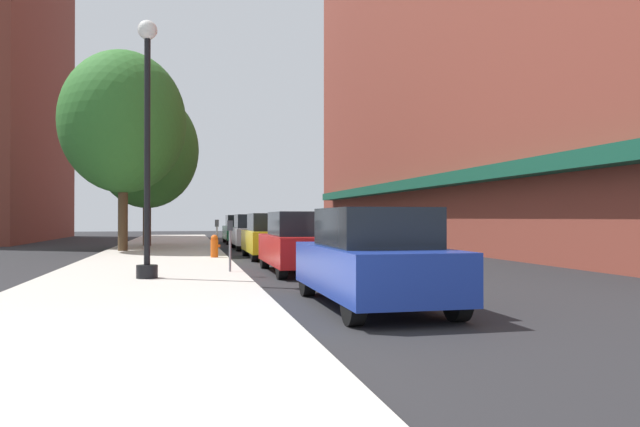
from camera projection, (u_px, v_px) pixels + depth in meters
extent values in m
plane|color=#232326|center=(265.00, 255.00, 23.57)|extent=(90.00, 90.00, 0.00)
cube|color=#B7B2A8|center=(162.00, 254.00, 23.67)|extent=(4.80, 50.00, 0.12)
cube|color=brown|center=(471.00, 28.00, 29.98)|extent=(6.00, 40.00, 22.30)
cube|color=#144C38|center=(409.00, 185.00, 29.18)|extent=(0.90, 34.00, 0.50)
cube|color=brown|center=(1.00, 74.00, 38.89)|extent=(6.00, 18.00, 21.94)
cylinder|color=black|center=(147.00, 272.00, 13.48)|extent=(0.48, 0.48, 0.30)
cylinder|color=black|center=(147.00, 151.00, 13.50)|extent=(0.14, 0.14, 5.20)
sphere|color=silver|center=(148.00, 30.00, 13.52)|extent=(0.44, 0.44, 0.44)
cylinder|color=#E05614|center=(214.00, 248.00, 20.61)|extent=(0.26, 0.26, 0.62)
sphere|color=#E05614|center=(214.00, 238.00, 20.61)|extent=(0.24, 0.24, 0.24)
cylinder|color=#E05614|center=(218.00, 246.00, 20.64)|extent=(0.12, 0.10, 0.10)
cylinder|color=slate|center=(230.00, 251.00, 15.16)|extent=(0.06, 0.06, 1.05)
cube|color=#33383D|center=(230.00, 226.00, 15.16)|extent=(0.14, 0.09, 0.26)
cylinder|color=slate|center=(217.00, 241.00, 21.85)|extent=(0.06, 0.06, 1.05)
cube|color=#33383D|center=(217.00, 223.00, 21.85)|extent=(0.14, 0.09, 0.26)
cylinder|color=#422D1E|center=(147.00, 217.00, 29.34)|extent=(0.40, 0.40, 2.87)
ellipsoid|color=#2D6B28|center=(147.00, 150.00, 29.36)|extent=(5.05, 5.05, 5.81)
cylinder|color=#4C3823|center=(123.00, 209.00, 24.79)|extent=(0.40, 0.40, 3.46)
ellipsoid|color=#2D6B28|center=(123.00, 122.00, 24.82)|extent=(5.19, 5.19, 5.97)
cylinder|color=black|center=(307.00, 279.00, 11.31)|extent=(0.22, 0.64, 0.64)
cylinder|color=black|center=(385.00, 278.00, 11.65)|extent=(0.22, 0.64, 0.64)
cylinder|color=black|center=(353.00, 303.00, 8.19)|extent=(0.22, 0.64, 0.64)
cylinder|color=black|center=(457.00, 299.00, 8.53)|extent=(0.22, 0.64, 0.64)
cube|color=#1E389E|center=(372.00, 269.00, 9.92)|extent=(1.80, 4.30, 0.76)
cube|color=black|center=(375.00, 227.00, 9.78)|extent=(1.56, 2.20, 0.64)
cylinder|color=black|center=(265.00, 258.00, 17.49)|extent=(0.22, 0.64, 0.64)
cylinder|color=black|center=(316.00, 257.00, 17.83)|extent=(0.22, 0.64, 0.64)
cylinder|color=black|center=(282.00, 266.00, 14.37)|extent=(0.22, 0.64, 0.64)
cylinder|color=black|center=(344.00, 265.00, 14.71)|extent=(0.22, 0.64, 0.64)
cube|color=red|center=(301.00, 249.00, 16.10)|extent=(1.80, 4.30, 0.76)
cube|color=black|center=(302.00, 224.00, 15.96)|extent=(1.56, 2.20, 0.64)
cylinder|color=black|center=(245.00, 248.00, 23.25)|extent=(0.22, 0.64, 0.64)
cylinder|color=black|center=(285.00, 247.00, 23.59)|extent=(0.22, 0.64, 0.64)
cylinder|color=black|center=(255.00, 252.00, 20.13)|extent=(0.22, 0.64, 0.64)
cylinder|color=black|center=(300.00, 252.00, 20.47)|extent=(0.22, 0.64, 0.64)
cube|color=gold|center=(271.00, 241.00, 21.86)|extent=(1.80, 4.30, 0.76)
cube|color=black|center=(271.00, 222.00, 21.72)|extent=(1.56, 2.20, 0.64)
cylinder|color=black|center=(233.00, 241.00, 29.51)|extent=(0.22, 0.64, 0.64)
cylinder|color=black|center=(264.00, 241.00, 29.85)|extent=(0.22, 0.64, 0.64)
cylinder|color=black|center=(238.00, 244.00, 26.39)|extent=(0.22, 0.64, 0.64)
cylinder|color=black|center=(273.00, 244.00, 26.73)|extent=(0.22, 0.64, 0.64)
cube|color=#B2B2BA|center=(252.00, 236.00, 28.12)|extent=(1.80, 4.30, 0.76)
cube|color=black|center=(252.00, 221.00, 27.98)|extent=(1.56, 2.20, 0.64)
cylinder|color=black|center=(225.00, 237.00, 35.96)|extent=(0.22, 0.64, 0.64)
cylinder|color=black|center=(250.00, 237.00, 36.31)|extent=(0.22, 0.64, 0.64)
cylinder|color=black|center=(228.00, 239.00, 32.84)|extent=(0.22, 0.64, 0.64)
cylinder|color=black|center=(256.00, 239.00, 33.19)|extent=(0.22, 0.64, 0.64)
cube|color=#196638|center=(240.00, 232.00, 34.58)|extent=(1.80, 4.30, 0.76)
cube|color=black|center=(240.00, 221.00, 34.44)|extent=(1.56, 2.20, 0.64)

